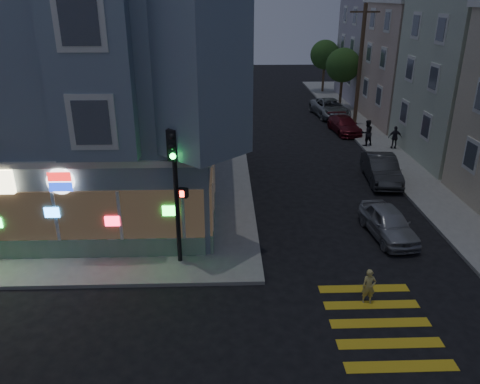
{
  "coord_description": "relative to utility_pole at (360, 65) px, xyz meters",
  "views": [
    {
      "loc": [
        1.61,
        -12.21,
        9.66
      ],
      "look_at": [
        2.21,
        5.24,
        2.3
      ],
      "focal_mm": 35.0,
      "sensor_mm": 36.0,
      "label": 1
    }
  ],
  "objects": [
    {
      "name": "parked_car_b",
      "position": [
        -1.67,
        -11.99,
        -4.07
      ],
      "size": [
        1.92,
        4.53,
        1.45
      ],
      "primitive_type": "imported",
      "rotation": [
        0.0,
        0.0,
        -0.09
      ],
      "color": "#323436",
      "rests_on": "ground"
    },
    {
      "name": "ground",
      "position": [
        -12.0,
        -24.0,
        -4.8
      ],
      "size": [
        120.0,
        120.0,
        0.0
      ],
      "primitive_type": "plane",
      "color": "black",
      "rests_on": "ground"
    },
    {
      "name": "parked_car_c",
      "position": [
        -1.3,
        -1.92,
        -4.19
      ],
      "size": [
        2.11,
        4.3,
        1.2
      ],
      "primitive_type": "imported",
      "rotation": [
        0.0,
        0.0,
        0.1
      ],
      "color": "maroon",
      "rests_on": "ground"
    },
    {
      "name": "street_tree_far",
      "position": [
        0.2,
        14.0,
        -0.86
      ],
      "size": [
        3.0,
        3.0,
        5.3
      ],
      "color": "#4C3826",
      "rests_on": "sidewalk_ne"
    },
    {
      "name": "running_child",
      "position": [
        -5.6,
        -23.14,
        -4.17
      ],
      "size": [
        0.48,
        0.34,
        1.26
      ],
      "primitive_type": "imported",
      "rotation": [
        0.0,
        0.0,
        -0.09
      ],
      "color": "tan",
      "rests_on": "ground"
    },
    {
      "name": "corner_building",
      "position": [
        -18.0,
        -13.02,
        1.02
      ],
      "size": [
        14.6,
        14.6,
        11.4
      ],
      "color": "slate",
      "rests_on": "sidewalk_nw"
    },
    {
      "name": "pedestrian_b",
      "position": [
        1.0,
        -6.41,
        -3.89
      ],
      "size": [
        0.91,
        0.43,
        1.51
      ],
      "primitive_type": "imported",
      "rotation": [
        0.0,
        0.0,
        3.07
      ],
      "color": "#23222A",
      "rests_on": "sidewalk_ne"
    },
    {
      "name": "parked_car_a",
      "position": [
        -3.4,
        -18.47,
        -4.15
      ],
      "size": [
        1.89,
        3.93,
        1.3
      ],
      "primitive_type": "imported",
      "rotation": [
        0.0,
        0.0,
        0.1
      ],
      "color": "#A5A8AC",
      "rests_on": "ground"
    },
    {
      "name": "fire_hydrant",
      "position": [
        -0.7,
        -12.17,
        -4.27
      ],
      "size": [
        0.42,
        0.24,
        0.72
      ],
      "color": "silver",
      "rests_on": "sidewalk_ne"
    },
    {
      "name": "street_tree_near",
      "position": [
        0.2,
        6.0,
        -0.86
      ],
      "size": [
        3.0,
        3.0,
        5.3
      ],
      "color": "#4C3826",
      "rests_on": "sidewalk_ne"
    },
    {
      "name": "parked_car_d",
      "position": [
        -1.3,
        3.28,
        -4.07
      ],
      "size": [
        3.01,
        5.5,
        1.46
      ],
      "primitive_type": "imported",
      "rotation": [
        0.0,
        0.0,
        0.12
      ],
      "color": "gray",
      "rests_on": "ground"
    },
    {
      "name": "utility_pole",
      "position": [
        0.0,
        0.0,
        0.0
      ],
      "size": [
        2.2,
        0.3,
        9.0
      ],
      "color": "#4C3826",
      "rests_on": "sidewalk_ne"
    },
    {
      "name": "sidewalk_nw",
      "position": [
        -25.5,
        -1.0,
        -4.72
      ],
      "size": [
        33.0,
        42.0,
        0.15
      ],
      "primitive_type": "cube",
      "color": "gray",
      "rests_on": "ground"
    },
    {
      "name": "traffic_signal",
      "position": [
        -12.16,
        -20.56,
        -1.04
      ],
      "size": [
        0.67,
        0.6,
        5.33
      ],
      "rotation": [
        0.0,
        0.0,
        -0.34
      ],
      "color": "black",
      "rests_on": "sidewalk_nw"
    },
    {
      "name": "row_house_c",
      "position": [
        7.5,
        1.0,
        -0.15
      ],
      "size": [
        12.0,
        8.6,
        9.0
      ],
      "primitive_type": "cube",
      "color": "#B7A28E",
      "rests_on": "sidewalk_ne"
    },
    {
      "name": "row_house_d",
      "position": [
        7.5,
        10.0,
        0.6
      ],
      "size": [
        12.0,
        8.6,
        10.5
      ],
      "primitive_type": "cube",
      "color": "#9891A0",
      "rests_on": "sidewalk_ne"
    },
    {
      "name": "pedestrian_a",
      "position": [
        -0.7,
        -5.68,
        -3.76
      ],
      "size": [
        1.04,
        0.93,
        1.77
      ],
      "primitive_type": "imported",
      "rotation": [
        0.0,
        0.0,
        3.5
      ],
      "color": "black",
      "rests_on": "sidewalk_ne"
    }
  ]
}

